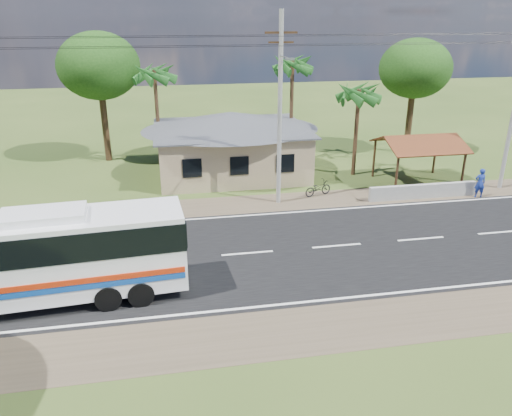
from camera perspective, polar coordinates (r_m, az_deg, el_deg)
The scene contains 14 objects.
ground at distance 24.11m, azimuth -0.99°, elevation -5.23°, with size 120.00×120.00×0.00m, color #2F4619.
road at distance 24.11m, azimuth -0.99°, elevation -5.21°, with size 120.00×16.00×0.03m.
house at distance 35.49m, azimuth -2.91°, elevation 8.14°, with size 12.40×10.00×5.00m.
waiting_shed at distance 34.96m, azimuth 18.19°, elevation 7.03°, with size 5.20×4.48×3.35m.
concrete_barrier at distance 32.69m, azimuth 18.51°, elevation 1.83°, with size 7.00×0.30×0.90m, color #9E9E99.
utility_poles at distance 28.85m, azimuth 2.10°, elevation 11.37°, with size 32.80×2.22×11.00m.
palm_near at distance 35.14m, azimuth 11.68°, elevation 12.69°, with size 2.80×2.80×6.70m.
palm_mid at distance 38.12m, azimuth 4.19°, elevation 15.93°, with size 2.80×2.80×8.20m.
palm_far at distance 37.48m, azimuth -11.53°, elevation 14.73°, with size 2.80×2.80×7.70m.
tree_behind_house at distance 39.68m, azimuth -17.54°, elevation 15.19°, with size 6.00×6.00×9.61m.
tree_behind_shed at distance 42.24m, azimuth 17.73°, elevation 14.91°, with size 5.60×5.60×9.02m.
coach_bus at distance 21.15m, azimuth -25.37°, elevation -4.79°, with size 12.67×3.49×3.89m.
motorcycle at distance 31.68m, azimuth 7.09°, elevation 2.28°, with size 0.65×1.87×0.98m, color black.
person at distance 34.01m, azimuth 24.23°, elevation 2.63°, with size 0.68×0.45×1.86m, color navy.
Camera 1 is at (-3.48, -21.24, 10.87)m, focal length 35.00 mm.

